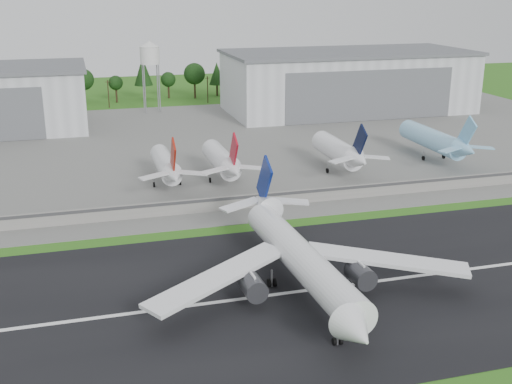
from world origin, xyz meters
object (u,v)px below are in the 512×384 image
object	(u,v)px
parked_jet_red_a	(167,166)
parked_jet_red_b	(223,161)
main_airliner	(302,267)
parked_jet_skyblue	(438,141)
parked_jet_navy	(341,152)

from	to	relation	value
parked_jet_red_a	parked_jet_red_b	size ratio (longest dim) A/B	1.00
main_airliner	parked_jet_red_a	distance (m)	68.33
main_airliner	parked_jet_red_a	xyz separation A→B (m)	(-13.57, 66.96, 1.05)
main_airliner	parked_jet_skyblue	distance (m)	99.82
parked_jet_red_a	parked_jet_red_b	world-z (taller)	parked_jet_red_b
parked_jet_navy	parked_jet_skyblue	xyz separation A→B (m)	(33.45, 5.00, -0.07)
main_airliner	parked_jet_skyblue	world-z (taller)	main_airliner
parked_jet_navy	main_airliner	bearing A→B (deg)	-118.01
parked_jet_red_a	parked_jet_navy	world-z (taller)	parked_jet_navy
parked_jet_navy	parked_jet_skyblue	distance (m)	33.82
parked_jet_red_b	parked_jet_skyblue	xyz separation A→B (m)	(67.52, 5.03, 0.17)
parked_jet_red_a	parked_jet_red_b	bearing A→B (deg)	0.14
parked_jet_red_a	parked_jet_red_b	xyz separation A→B (m)	(15.14, 0.04, 0.21)
main_airliner	parked_jet_red_b	size ratio (longest dim) A/B	1.89
main_airliner	parked_jet_navy	xyz separation A→B (m)	(35.65, 67.03, 1.49)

